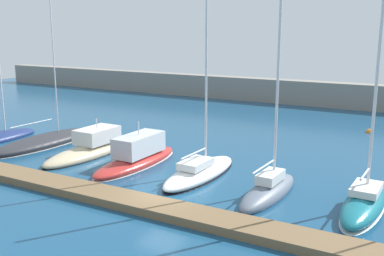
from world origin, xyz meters
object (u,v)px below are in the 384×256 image
(motorboat_red_fourth, at_px, (137,156))
(sailboat_teal_seventh, at_px, (364,202))
(sailboat_white_fifth, at_px, (200,171))
(sailboat_slate_sixth, at_px, (269,189))
(mooring_buoy_orange, at_px, (369,132))
(sailboat_charcoal_second, at_px, (46,141))
(motorboat_sand_third, at_px, (91,149))

(motorboat_red_fourth, distance_m, sailboat_teal_seventh, 15.65)
(sailboat_white_fifth, bearing_deg, sailboat_slate_sixth, -100.24)
(mooring_buoy_orange, bearing_deg, sailboat_teal_seventh, -82.27)
(sailboat_white_fifth, xyz_separation_m, sailboat_slate_sixth, (5.17, -1.07, -0.00))
(motorboat_red_fourth, relative_size, sailboat_slate_sixth, 0.66)
(sailboat_charcoal_second, xyz_separation_m, sailboat_white_fifth, (15.38, -1.02, 0.09))
(sailboat_white_fifth, bearing_deg, motorboat_sand_third, 87.97)
(motorboat_sand_third, distance_m, motorboat_red_fourth, 4.75)
(motorboat_sand_third, distance_m, sailboat_slate_sixth, 15.24)
(motorboat_red_fourth, distance_m, mooring_buoy_orange, 23.06)
(sailboat_teal_seventh, bearing_deg, motorboat_sand_third, 88.26)
(sailboat_charcoal_second, relative_size, sailboat_teal_seventh, 1.41)
(sailboat_charcoal_second, bearing_deg, motorboat_red_fourth, -92.91)
(sailboat_charcoal_second, relative_size, motorboat_red_fourth, 2.00)
(sailboat_charcoal_second, bearing_deg, mooring_buoy_orange, -50.08)
(sailboat_charcoal_second, height_order, sailboat_teal_seventh, sailboat_charcoal_second)
(mooring_buoy_orange, bearing_deg, sailboat_charcoal_second, -141.60)
(sailboat_slate_sixth, height_order, sailboat_teal_seventh, sailboat_slate_sixth)
(motorboat_sand_third, bearing_deg, mooring_buoy_orange, -42.35)
(motorboat_sand_third, bearing_deg, sailboat_slate_sixth, -95.31)
(motorboat_red_fourth, height_order, mooring_buoy_orange, motorboat_red_fourth)
(sailboat_slate_sixth, bearing_deg, motorboat_red_fourth, 84.97)
(sailboat_charcoal_second, height_order, sailboat_slate_sixth, sailboat_charcoal_second)
(sailboat_charcoal_second, bearing_deg, motorboat_sand_third, -92.83)
(sailboat_teal_seventh, bearing_deg, mooring_buoy_orange, 9.26)
(sailboat_white_fifth, relative_size, sailboat_slate_sixth, 1.16)
(motorboat_sand_third, height_order, mooring_buoy_orange, motorboat_sand_third)
(sailboat_charcoal_second, xyz_separation_m, sailboat_teal_seventh, (25.77, -1.57, 0.17))
(sailboat_charcoal_second, xyz_separation_m, motorboat_red_fourth, (10.14, -0.79, 0.33))
(motorboat_red_fourth, xyz_separation_m, sailboat_white_fifth, (5.24, -0.23, -0.24))
(sailboat_teal_seventh, height_order, mooring_buoy_orange, sailboat_teal_seventh)
(sailboat_slate_sixth, xyz_separation_m, sailboat_teal_seventh, (5.22, 0.52, 0.08))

